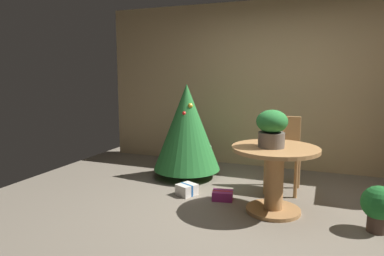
% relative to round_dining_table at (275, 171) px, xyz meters
% --- Properties ---
extents(ground_plane, '(6.60, 6.60, 0.00)m').
position_rel_round_dining_table_xyz_m(ground_plane, '(-0.15, -0.31, -0.46)').
color(ground_plane, '#756B5B').
extents(back_wall_panel, '(6.00, 0.10, 2.60)m').
position_rel_round_dining_table_xyz_m(back_wall_panel, '(-0.15, 1.89, 0.84)').
color(back_wall_panel, tan).
rests_on(back_wall_panel, ground_plane).
extents(round_dining_table, '(0.92, 0.92, 0.72)m').
position_rel_round_dining_table_xyz_m(round_dining_table, '(0.00, 0.00, 0.00)').
color(round_dining_table, '#B27F4C').
rests_on(round_dining_table, ground_plane).
extents(flower_vase, '(0.33, 0.34, 0.40)m').
position_rel_round_dining_table_xyz_m(flower_vase, '(-0.04, -0.03, 0.48)').
color(flower_vase, '#665B51').
rests_on(flower_vase, round_dining_table).
extents(wooden_chair_far, '(0.41, 0.43, 0.94)m').
position_rel_round_dining_table_xyz_m(wooden_chair_far, '(0.00, 0.80, 0.08)').
color(wooden_chair_far, '#B27F4C').
rests_on(wooden_chair_far, ground_plane).
extents(holiday_tree, '(0.96, 0.96, 1.35)m').
position_rel_round_dining_table_xyz_m(holiday_tree, '(-1.37, 0.86, 0.27)').
color(holiday_tree, brown).
rests_on(holiday_tree, ground_plane).
extents(gift_box_purple, '(0.27, 0.22, 0.11)m').
position_rel_round_dining_table_xyz_m(gift_box_purple, '(-0.62, 0.14, -0.40)').
color(gift_box_purple, '#9E287A').
rests_on(gift_box_purple, ground_plane).
extents(gift_box_cream, '(0.27, 0.28, 0.14)m').
position_rel_round_dining_table_xyz_m(gift_box_cream, '(-1.08, 0.15, -0.39)').
color(gift_box_cream, silver).
rests_on(gift_box_cream, ground_plane).
extents(potted_plant, '(0.32, 0.32, 0.45)m').
position_rel_round_dining_table_xyz_m(potted_plant, '(0.99, -0.13, -0.20)').
color(potted_plant, '#4C382D').
rests_on(potted_plant, ground_plane).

